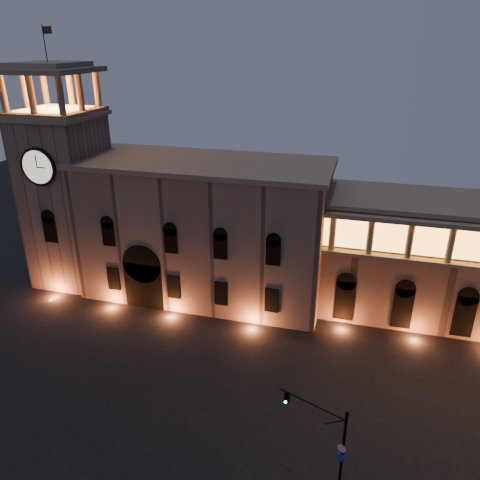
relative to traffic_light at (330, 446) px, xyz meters
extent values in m
plane|color=black|center=(-16.34, 3.76, -4.06)|extent=(160.00, 160.00, 0.00)
cube|color=#866A57|center=(-18.34, 25.76, 4.44)|extent=(30.00, 12.00, 17.00)
cube|color=gray|center=(-18.34, 25.76, 13.24)|extent=(30.80, 12.80, 0.60)
cube|color=black|center=(-24.34, 20.36, -1.06)|extent=(5.00, 1.40, 6.00)
cylinder|color=black|center=(-24.34, 20.36, 1.94)|extent=(5.00, 1.40, 5.00)
cube|color=#FE9A32|center=(-24.34, 20.16, -1.26)|extent=(4.20, 0.20, 5.00)
cube|color=#866A57|center=(-36.84, 24.76, 6.94)|extent=(9.00, 9.00, 22.00)
cube|color=gray|center=(-36.84, 24.76, 18.19)|extent=(9.80, 9.80, 0.50)
cylinder|color=black|center=(-36.84, 20.08, 12.94)|extent=(4.60, 0.35, 4.60)
cylinder|color=beige|center=(-36.84, 19.94, 12.94)|extent=(4.00, 0.12, 4.00)
cube|color=gray|center=(-36.84, 24.76, 18.69)|extent=(9.40, 9.40, 0.50)
cube|color=#FE9A32|center=(-36.84, 24.76, 18.99)|extent=(6.80, 6.80, 0.15)
cylinder|color=gray|center=(-40.64, 20.96, 21.04)|extent=(0.76, 0.76, 4.20)
cylinder|color=gray|center=(-36.84, 20.96, 21.04)|extent=(0.76, 0.76, 4.20)
cylinder|color=gray|center=(-33.04, 20.96, 21.04)|extent=(0.76, 0.76, 4.20)
cylinder|color=gray|center=(-40.64, 28.56, 21.04)|extent=(0.76, 0.76, 4.20)
cylinder|color=gray|center=(-36.84, 28.56, 21.04)|extent=(0.76, 0.76, 4.20)
cylinder|color=gray|center=(-33.04, 28.56, 21.04)|extent=(0.76, 0.76, 4.20)
cylinder|color=gray|center=(-40.64, 24.76, 21.04)|extent=(0.76, 0.76, 4.20)
cylinder|color=gray|center=(-33.04, 24.76, 21.04)|extent=(0.76, 0.76, 4.20)
cube|color=gray|center=(-36.84, 24.76, 23.44)|extent=(9.80, 9.80, 0.60)
cube|color=gray|center=(-36.84, 24.76, 24.04)|extent=(7.50, 7.50, 0.60)
cylinder|color=black|center=(-36.84, 24.76, 26.34)|extent=(0.10, 0.10, 4.00)
plane|color=#542018|center=(-36.24, 24.76, 27.74)|extent=(1.20, 0.00, 1.20)
cylinder|color=gray|center=(-2.34, 22.26, 7.44)|extent=(0.70, 0.70, 4.00)
cylinder|color=gray|center=(1.66, 22.26, 7.44)|extent=(0.70, 0.70, 4.00)
cylinder|color=gray|center=(5.66, 22.26, 7.44)|extent=(0.70, 0.70, 4.00)
cylinder|color=gray|center=(9.66, 22.26, 7.44)|extent=(0.70, 0.70, 4.00)
cylinder|color=black|center=(0.88, -0.34, -0.32)|extent=(0.21, 0.21, 7.48)
sphere|color=black|center=(0.88, -0.34, 3.52)|extent=(0.30, 0.30, 0.30)
cylinder|color=black|center=(-1.60, 0.64, 2.88)|extent=(5.01, 2.09, 0.13)
cube|color=black|center=(-3.48, 1.39, 2.35)|extent=(0.41, 0.40, 0.91)
cylinder|color=#0CE53F|center=(-3.55, 1.23, 2.05)|extent=(0.21, 0.15, 0.19)
cylinder|color=silver|center=(0.78, -0.46, 0.42)|extent=(0.61, 0.28, 0.64)
cylinder|color=navy|center=(0.78, -0.46, -0.43)|extent=(0.61, 0.28, 0.64)
camera|label=1|loc=(0.30, -25.74, 26.74)|focal=35.00mm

